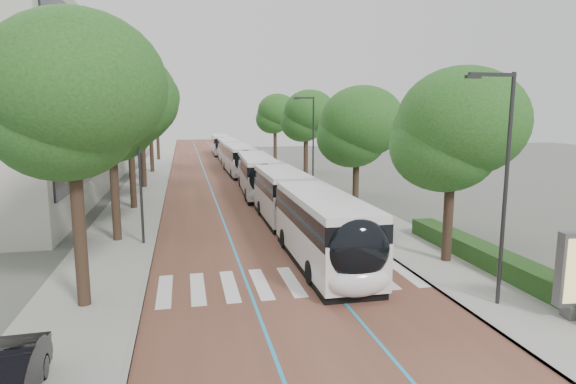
# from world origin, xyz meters

# --- Properties ---
(ground) EXTENTS (160.00, 160.00, 0.00)m
(ground) POSITION_xyz_m (0.00, 0.00, 0.00)
(ground) COLOR #51544C
(ground) RESTS_ON ground
(road) EXTENTS (11.00, 140.00, 0.02)m
(road) POSITION_xyz_m (0.00, 40.00, 0.01)
(road) COLOR brown
(road) RESTS_ON ground
(sidewalk_left) EXTENTS (4.00, 140.00, 0.12)m
(sidewalk_left) POSITION_xyz_m (-7.50, 40.00, 0.06)
(sidewalk_left) COLOR #9B9992
(sidewalk_left) RESTS_ON ground
(sidewalk_right) EXTENTS (4.00, 140.00, 0.12)m
(sidewalk_right) POSITION_xyz_m (7.50, 40.00, 0.06)
(sidewalk_right) COLOR #9B9992
(sidewalk_right) RESTS_ON ground
(kerb_left) EXTENTS (0.20, 140.00, 0.14)m
(kerb_left) POSITION_xyz_m (-5.60, 40.00, 0.06)
(kerb_left) COLOR gray
(kerb_left) RESTS_ON ground
(kerb_right) EXTENTS (0.20, 140.00, 0.14)m
(kerb_right) POSITION_xyz_m (5.60, 40.00, 0.06)
(kerb_right) COLOR gray
(kerb_right) RESTS_ON ground
(zebra_crossing) EXTENTS (10.55, 3.60, 0.01)m
(zebra_crossing) POSITION_xyz_m (0.20, 1.00, 0.03)
(zebra_crossing) COLOR silver
(zebra_crossing) RESTS_ON ground
(lane_line_left) EXTENTS (0.12, 126.00, 0.01)m
(lane_line_left) POSITION_xyz_m (-1.60, 40.00, 0.02)
(lane_line_left) COLOR #278EC4
(lane_line_left) RESTS_ON road
(lane_line_right) EXTENTS (0.12, 126.00, 0.01)m
(lane_line_right) POSITION_xyz_m (1.60, 40.00, 0.02)
(lane_line_right) COLOR #278EC4
(lane_line_right) RESTS_ON road
(hedge) EXTENTS (1.20, 14.00, 0.80)m
(hedge) POSITION_xyz_m (9.10, 0.00, 0.52)
(hedge) COLOR #1A3C14
(hedge) RESTS_ON sidewalk_right
(streetlight_near) EXTENTS (1.82, 0.20, 8.00)m
(streetlight_near) POSITION_xyz_m (6.62, -3.00, 4.82)
(streetlight_near) COLOR #28292B
(streetlight_near) RESTS_ON sidewalk_right
(streetlight_far) EXTENTS (1.82, 0.20, 8.00)m
(streetlight_far) POSITION_xyz_m (6.62, 22.00, 4.82)
(streetlight_far) COLOR #28292B
(streetlight_far) RESTS_ON sidewalk_right
(lamp_post_left) EXTENTS (0.14, 0.14, 8.00)m
(lamp_post_left) POSITION_xyz_m (-6.10, 8.00, 4.12)
(lamp_post_left) COLOR #28292B
(lamp_post_left) RESTS_ON sidewalk_left
(trees_left) EXTENTS (6.30, 60.76, 10.26)m
(trees_left) POSITION_xyz_m (-7.50, 23.86, 7.22)
(trees_left) COLOR black
(trees_left) RESTS_ON ground
(trees_right) EXTENTS (5.70, 47.36, 8.64)m
(trees_right) POSITION_xyz_m (7.70, 19.65, 5.98)
(trees_right) COLOR black
(trees_right) RESTS_ON ground
(lead_bus) EXTENTS (2.66, 18.42, 3.20)m
(lead_bus) POSITION_xyz_m (2.08, 6.64, 1.63)
(lead_bus) COLOR black
(lead_bus) RESTS_ON ground
(bus_queued_0) EXTENTS (3.15, 12.51, 3.20)m
(bus_queued_0) POSITION_xyz_m (2.10, 22.62, 1.62)
(bus_queued_0) COLOR silver
(bus_queued_0) RESTS_ON ground
(bus_queued_1) EXTENTS (2.68, 12.43, 3.20)m
(bus_queued_1) POSITION_xyz_m (2.08, 36.22, 1.62)
(bus_queued_1) COLOR silver
(bus_queued_1) RESTS_ON ground
(bus_queued_2) EXTENTS (2.73, 12.44, 3.20)m
(bus_queued_2) POSITION_xyz_m (2.23, 49.19, 1.62)
(bus_queued_2) COLOR silver
(bus_queued_2) RESTS_ON ground
(bus_queued_3) EXTENTS (2.77, 12.45, 3.20)m
(bus_queued_3) POSITION_xyz_m (2.08, 62.64, 1.62)
(bus_queued_3) COLOR silver
(bus_queued_3) RESTS_ON ground
(parked_car) EXTENTS (1.56, 4.03, 1.31)m
(parked_car) POSITION_xyz_m (-8.12, -6.12, 0.77)
(parked_car) COLOR black
(parked_car) RESTS_ON sidewalk_left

